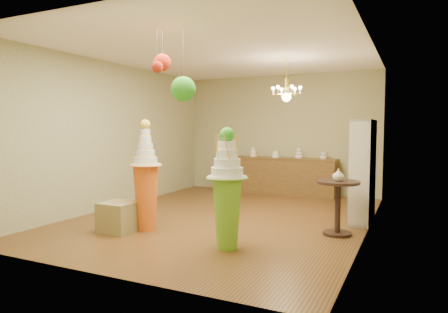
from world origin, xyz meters
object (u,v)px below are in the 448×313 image
at_px(pedestal_green, 227,197).
at_px(pedestal_orange, 146,188).
at_px(round_table, 338,200).
at_px(sideboard, 275,175).

relative_size(pedestal_green, pedestal_orange, 0.93).
bearing_deg(pedestal_green, round_table, 47.91).
bearing_deg(round_table, sideboard, 122.24).
distance_m(sideboard, round_table, 3.94).
height_order(pedestal_green, round_table, pedestal_green).
bearing_deg(sideboard, pedestal_green, -79.68).
bearing_deg(round_table, pedestal_green, -132.09).
bearing_deg(pedestal_orange, pedestal_green, -12.32).
height_order(pedestal_green, pedestal_orange, pedestal_orange).
bearing_deg(pedestal_orange, sideboard, 80.17).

